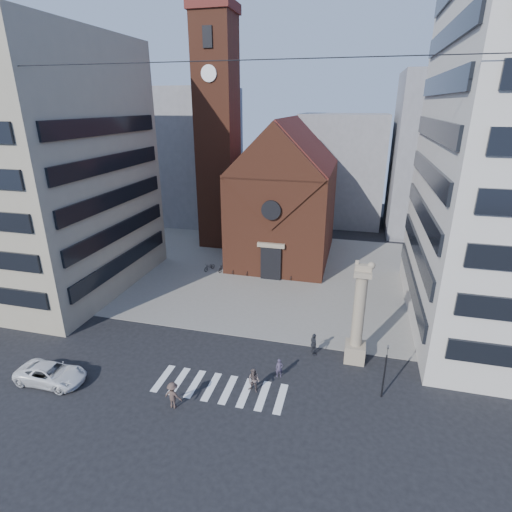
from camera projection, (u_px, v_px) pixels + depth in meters
The scene contains 23 objects.
ground at pixel (226, 363), 32.09m from camera, with size 120.00×120.00×0.00m, color black.
piazza at pixel (274, 272), 49.27m from camera, with size 46.00×30.00×0.05m, color gray.
zebra_crossing at pixel (220, 388), 29.25m from camera, with size 10.20×3.20×0.01m, color white, non-canonical shape.
church at pixel (285, 198), 51.88m from camera, with size 12.00×16.65×18.00m.
campanile at pixel (218, 133), 54.11m from camera, with size 5.50×5.50×31.20m.
building_left at pixel (36, 170), 42.05m from camera, with size 18.00×20.00×26.00m, color gray.
bg_block_left at pixel (187, 156), 68.98m from camera, with size 16.00×14.00×22.00m, color gray.
bg_block_mid at pixel (341, 169), 68.19m from camera, with size 14.00×12.00×18.00m, color gray.
bg_block_right at pixel (448, 156), 60.69m from camera, with size 16.00×14.00×24.00m, color gray.
lion_column at pixel (358, 323), 31.25m from camera, with size 1.63×1.60×8.68m.
traffic_light at pixel (385, 370), 27.59m from camera, with size 0.13×0.16×4.30m.
white_car at pixel (51, 374), 29.65m from camera, with size 2.39×5.19×1.44m, color white.
pedestrian_0 at pixel (279, 368), 30.20m from camera, with size 0.56×0.37×1.54m, color #3B3346.
pedestrian_1 at pixel (254, 380), 28.61m from camera, with size 0.91×0.71×1.88m, color #594A47.
pedestrian_2 at pixel (314, 344), 32.81m from camera, with size 1.15×0.48×1.97m, color #26282E.
pedestrian_3 at pixel (173, 395), 27.09m from camera, with size 1.28×0.73×1.98m, color #483630.
scooter_0 at pixel (210, 267), 49.64m from camera, with size 0.61×1.75×0.92m, color black.
scooter_1 at pixel (223, 268), 49.21m from camera, with size 0.48×1.70×1.02m, color black.
scooter_2 at pixel (237, 270), 48.82m from camera, with size 0.61×1.75×0.92m, color black.
scooter_3 at pixel (251, 271), 48.39m from camera, with size 0.48×1.70×1.02m, color black.
scooter_4 at pixel (265, 272), 47.99m from camera, with size 0.61×1.75×0.92m, color black.
scooter_5 at pixel (280, 274), 47.56m from camera, with size 0.48×1.70×1.02m, color black.
scooter_6 at pixel (295, 275), 47.17m from camera, with size 0.61×1.75×0.92m, color black.
Camera 1 is at (9.04, -25.44, 19.52)m, focal length 28.00 mm.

